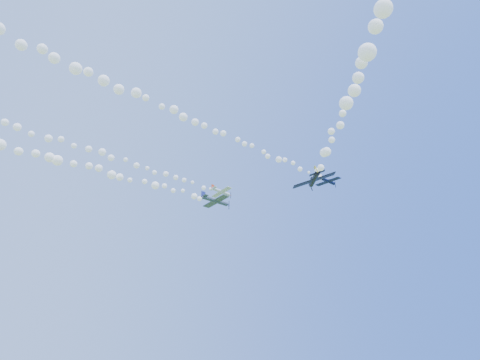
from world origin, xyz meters
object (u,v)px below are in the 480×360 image
plane_white (221,192)px  plane_grey (216,201)px  plane_navy (328,181)px  plane_black (314,179)px

plane_white → plane_grey: size_ratio=0.99×
plane_white → plane_navy: plane_white is taller
plane_white → plane_black: (-12.65, -51.51, -19.05)m
plane_navy → plane_black: bearing=-149.4°
plane_white → plane_black: plane_white is taller
plane_navy → plane_grey: bearing=158.1°
plane_white → plane_navy: size_ratio=1.13×
plane_grey → plane_white: bearing=52.9°
plane_navy → plane_black: plane_navy is taller
plane_navy → plane_white: bearing=105.8°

